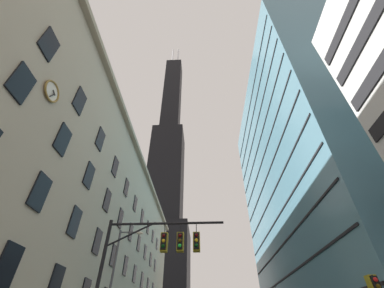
{
  "coord_description": "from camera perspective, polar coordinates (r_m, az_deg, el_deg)",
  "views": [
    {
      "loc": [
        -0.93,
        -9.96,
        1.23
      ],
      "look_at": [
        -2.19,
        16.64,
        22.55
      ],
      "focal_mm": 22.51,
      "sensor_mm": 36.0,
      "label": 1
    }
  ],
  "objects": [
    {
      "name": "station_building",
      "position": [
        40.16,
        -24.46,
        -19.57
      ],
      "size": [
        15.17,
        61.12,
        24.55
      ],
      "color": "#B2A88E",
      "rests_on": "ground"
    },
    {
      "name": "glass_office_midrise",
      "position": [
        50.17,
        25.37,
        -6.7
      ],
      "size": [
        15.23,
        42.94,
        49.58
      ],
      "color": "teal",
      "rests_on": "ground"
    },
    {
      "name": "dark_skyscraper",
      "position": [
        123.5,
        -6.53,
        -11.98
      ],
      "size": [
        24.86,
        24.86,
        192.04
      ],
      "color": "black",
      "rests_on": "ground"
    },
    {
      "name": "traffic_signal_mast",
      "position": [
        14.9,
        -8.02,
        -23.97
      ],
      "size": [
        6.98,
        0.63,
        6.62
      ],
      "color": "black",
      "rests_on": "sidewalk_left"
    },
    {
      "name": "street_lamppost",
      "position": [
        21.97,
        -17.55,
        -27.38
      ],
      "size": [
        2.07,
        0.32,
        8.2
      ],
      "color": "#47474C",
      "rests_on": "sidewalk_left"
    }
  ]
}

